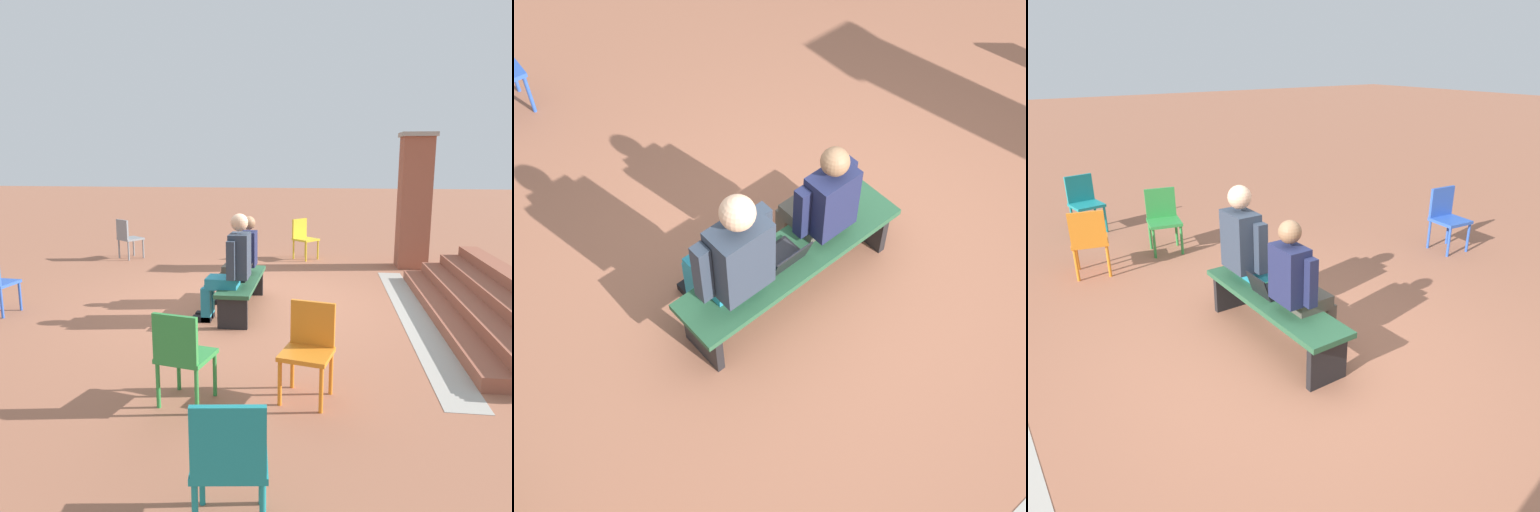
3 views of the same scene
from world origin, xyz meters
The scene contains 9 objects.
ground_plane centered at (0.00, 0.00, 0.00)m, with size 60.00×60.00×0.00m, color #9E6047.
bench centered at (0.35, -0.12, 0.35)m, with size 1.80×0.44×0.45m.
person_student centered at (0.02, -0.18, 0.69)m, with size 0.51×0.64×1.28m.
person_adult centered at (0.83, -0.19, 0.74)m, with size 0.58×0.73×1.40m.
laptop centered at (0.43, -0.11, 0.50)m, with size 0.32×0.29×0.21m.
plastic_chair_foreground centered at (1.01, -3.39, 0.48)m, with size 0.46×0.46×0.84m.
plastic_chair_by_pillar centered at (2.82, 0.86, 0.48)m, with size 0.51×0.51×0.84m.
plastic_chair_near_bench_right centered at (4.56, 0.48, 0.48)m, with size 0.47×0.47×0.84m.
plastic_chair_far_right centered at (3.14, -0.19, 0.48)m, with size 0.50×0.50×0.84m.
Camera 3 is at (-3.07, 2.10, 2.52)m, focal length 35.00 mm.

